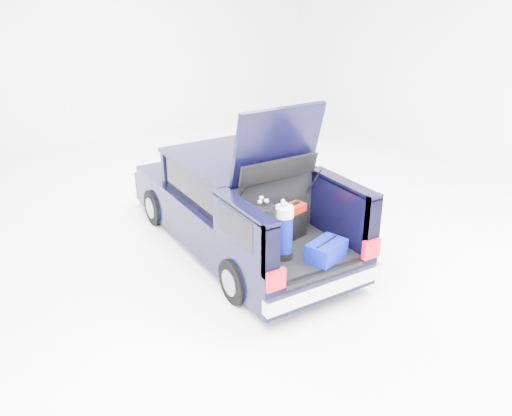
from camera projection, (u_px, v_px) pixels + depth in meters
ground at (240, 245)px, 8.63m from camera, size 14.00×14.00×0.00m
car at (236, 204)px, 8.44m from camera, size 1.87×4.65×2.47m
red_suitcase at (294, 221)px, 7.48m from camera, size 0.35×0.28×0.52m
black_golf_bag at (263, 233)px, 6.82m from camera, size 0.28×0.38×0.88m
blue_golf_bag at (284, 232)px, 6.89m from camera, size 0.24×0.24×0.81m
blue_duffel at (326, 251)px, 6.95m from camera, size 0.59×0.48×0.27m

